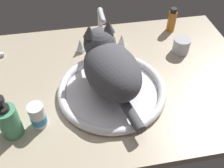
% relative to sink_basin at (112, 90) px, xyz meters
% --- Properties ---
extents(countertop, '(1.15, 0.71, 0.03)m').
position_rel_sink_basin_xyz_m(countertop, '(-0.03, 0.07, -0.03)').
color(countertop, '#B7A88E').
rests_on(countertop, ground).
extents(sink_basin, '(0.37, 0.37, 0.03)m').
position_rel_sink_basin_xyz_m(sink_basin, '(0.00, 0.00, 0.00)').
color(sink_basin, white).
rests_on(sink_basin, countertop).
extents(faucet, '(0.20, 0.10, 0.19)m').
position_rel_sink_basin_xyz_m(faucet, '(0.00, 0.24, 0.06)').
color(faucet, silver).
rests_on(faucet, countertop).
extents(cat, '(0.23, 0.37, 0.19)m').
position_rel_sink_basin_xyz_m(cat, '(-0.01, 0.02, 0.09)').
color(cat, '#4C4C51').
rests_on(cat, sink_basin).
extents(pill_bottle, '(0.05, 0.05, 0.09)m').
position_rel_sink_basin_xyz_m(pill_bottle, '(-0.24, -0.09, 0.03)').
color(pill_bottle, white).
rests_on(pill_bottle, countertop).
extents(metal_jar, '(0.07, 0.07, 0.06)m').
position_rel_sink_basin_xyz_m(metal_jar, '(0.31, 0.17, 0.02)').
color(metal_jar, '#B2B5BA').
rests_on(metal_jar, countertop).
extents(amber_bottle, '(0.04, 0.04, 0.11)m').
position_rel_sink_basin_xyz_m(amber_bottle, '(0.33, 0.33, 0.04)').
color(amber_bottle, '#B2661E').
rests_on(amber_bottle, countertop).
extents(soap_pump_bottle, '(0.06, 0.06, 0.15)m').
position_rel_sink_basin_xyz_m(soap_pump_bottle, '(-0.32, -0.11, 0.05)').
color(soap_pump_bottle, '#4C9E70').
rests_on(soap_pump_bottle, countertop).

